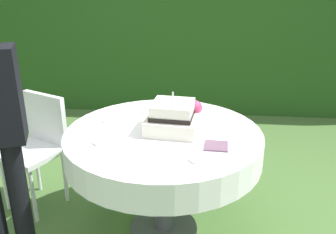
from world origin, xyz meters
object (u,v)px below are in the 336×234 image
cake_table (163,146)px  serving_plate_near (149,111)px  serving_plate_left (199,159)px  garden_chair (38,140)px  napkin_stack (216,146)px  serving_plate_far (110,120)px  serving_plate_right (103,142)px  wedding_cake (174,117)px

cake_table → serving_plate_near: (-0.15, 0.35, 0.11)m
serving_plate_left → garden_chair: (-1.25, 0.64, -0.25)m
cake_table → serving_plate_left: serving_plate_left is taller
garden_chair → napkin_stack: bearing=-19.0°
cake_table → serving_plate_far: bearing=158.9°
serving_plate_near → garden_chair: (-0.86, -0.07, -0.25)m
cake_table → serving_plate_right: size_ratio=11.20×
serving_plate_right → garden_chair: size_ratio=0.13×
serving_plate_left → garden_chair: garden_chair is taller
wedding_cake → serving_plate_left: size_ratio=3.03×
wedding_cake → garden_chair: size_ratio=0.42×
serving_plate_far → garden_chair: garden_chair is taller
serving_plate_near → serving_plate_right: same height
serving_plate_left → cake_table: bearing=123.8°
napkin_stack → garden_chair: (-1.35, 0.47, -0.24)m
wedding_cake → serving_plate_left: (0.18, -0.40, -0.08)m
cake_table → serving_plate_near: bearing=112.5°
serving_plate_right → wedding_cake: bearing=29.8°
serving_plate_far → serving_plate_right: (0.04, -0.35, 0.00)m
serving_plate_far → serving_plate_right: size_ratio=0.93×
serving_plate_far → garden_chair: size_ratio=0.12×
garden_chair → serving_plate_right: bearing=-36.3°
serving_plate_left → wedding_cake: bearing=113.9°
serving_plate_far → serving_plate_left: same height
cake_table → serving_plate_near: 0.39m
wedding_cake → serving_plate_right: bearing=-150.2°
serving_plate_near → garden_chair: bearing=-175.2°
serving_plate_left → serving_plate_far: bearing=141.1°
wedding_cake → serving_plate_right: (-0.42, -0.24, -0.08)m
serving_plate_left → garden_chair: bearing=152.9°
cake_table → napkin_stack: napkin_stack is taller
cake_table → napkin_stack: (0.34, -0.19, 0.11)m
cake_table → serving_plate_left: 0.45m
serving_plate_near → serving_plate_far: size_ratio=1.14×
serving_plate_near → serving_plate_right: (-0.21, -0.55, 0.00)m
wedding_cake → serving_plate_near: 0.38m
serving_plate_near → napkin_stack: (0.49, -0.54, -0.00)m
napkin_stack → wedding_cake: bearing=140.6°
wedding_cake → garden_chair: bearing=167.5°
wedding_cake → napkin_stack: size_ratio=2.65×
cake_table → serving_plate_far: 0.44m
serving_plate_far → serving_plate_left: (0.64, -0.52, 0.00)m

